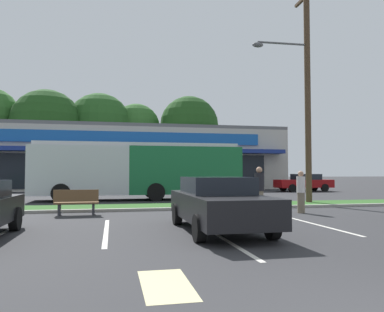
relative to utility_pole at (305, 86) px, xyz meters
The scene contains 18 objects.
grass_median 8.60m from the utility_pole, behind, with size 56.00×2.20×0.12m, color #2D5B23.
curb_lip 8.73m from the utility_pole, 166.75° to the right, with size 56.00×0.24×0.12m, color #99968C.
parking_stripe_1 13.04m from the utility_pole, 145.36° to the right, with size 0.12×4.80×0.01m, color silver.
parking_stripe_2 12.30m from the utility_pole, 129.03° to the right, with size 0.12×4.80×0.01m, color silver.
parking_stripe_3 9.34m from the utility_pole, 117.25° to the right, with size 0.12×4.80×0.01m, color silver.
lot_arrow 15.71m from the utility_pole, 126.48° to the right, with size 0.70×1.60×0.01m, color beige.
storefront_building 23.08m from the utility_pole, 111.70° to the left, with size 30.66×12.41×5.91m.
tree_mid_left 33.28m from the utility_pole, 120.54° to the left, with size 8.19×8.19×11.13m.
tree_mid 32.32m from the utility_pole, 109.99° to the left, with size 7.81×7.81×11.31m.
tree_mid_right 31.93m from the utility_pole, 101.70° to the left, with size 6.03×6.03×10.34m.
tree_right 29.60m from the utility_pole, 89.81° to the left, with size 7.39×7.39×11.25m.
utility_pole is the anchor object (origin of this frame).
city_bus 10.18m from the utility_pole, 148.58° to the left, with size 11.81×2.73×3.25m.
bus_stop_bench 12.25m from the utility_pole, 166.87° to the right, with size 1.60×0.45×0.95m.
car_1 14.21m from the utility_pole, 61.91° to the left, with size 4.66×1.86×1.44m.
car_4 11.01m from the utility_pole, 132.57° to the right, with size 2.00×4.78×1.46m.
pedestrian_near_bench 6.55m from the utility_pole, 121.75° to the right, with size 0.33×0.33×1.64m.
pedestrian_by_pole 7.12m from the utility_pole, 139.08° to the right, with size 0.36×0.36×1.80m.
Camera 1 is at (-3.11, -2.80, 1.60)m, focal length 35.18 mm.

